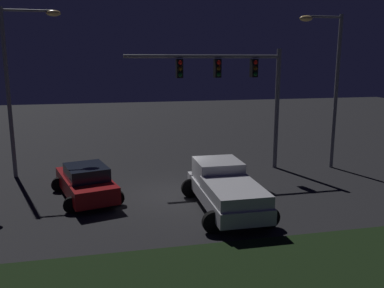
{
  "coord_description": "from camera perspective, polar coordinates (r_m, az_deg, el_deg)",
  "views": [
    {
      "loc": [
        -2.83,
        -17.4,
        5.99
      ],
      "look_at": [
        1.14,
        0.68,
        2.1
      ],
      "focal_mm": 38.16,
      "sensor_mm": 36.0,
      "label": 1
    }
  ],
  "objects": [
    {
      "name": "ground_plane",
      "position": [
        18.62,
        -3.01,
        -6.93
      ],
      "size": [
        80.0,
        80.0,
        0.0
      ],
      "primitive_type": "plane",
      "color": "black"
    },
    {
      "name": "pickup_truck",
      "position": [
        16.46,
        4.57,
        -5.83
      ],
      "size": [
        2.87,
        5.41,
        1.8
      ],
      "rotation": [
        0.0,
        0.0,
        1.57
      ],
      "color": "#B7B7BC",
      "rests_on": "ground_plane"
    },
    {
      "name": "car_sedan",
      "position": [
        18.35,
        -14.6,
        -5.16
      ],
      "size": [
        3.18,
        4.71,
        1.51
      ],
      "rotation": [
        0.0,
        0.0,
        1.83
      ],
      "color": "maroon",
      "rests_on": "ground_plane"
    },
    {
      "name": "traffic_signal_gantry",
      "position": [
        21.76,
        6.01,
        8.91
      ],
      "size": [
        8.32,
        0.56,
        6.5
      ],
      "color": "slate",
      "rests_on": "ground_plane"
    },
    {
      "name": "street_lamp_left",
      "position": [
        22.15,
        -23.07,
        9.14
      ],
      "size": [
        2.85,
        0.44,
        8.42
      ],
      "color": "slate",
      "rests_on": "ground_plane"
    },
    {
      "name": "street_lamp_right",
      "position": [
        23.31,
        18.65,
        9.25
      ],
      "size": [
        2.47,
        0.44,
        8.26
      ],
      "color": "slate",
      "rests_on": "ground_plane"
    }
  ]
}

